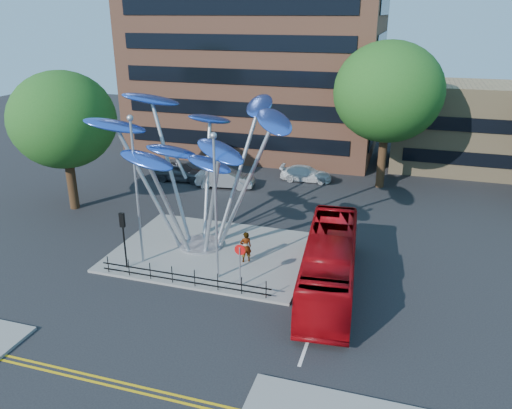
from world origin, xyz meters
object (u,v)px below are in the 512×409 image
(tree_left, at_px, (63,120))
(leaf_sculpture, at_px, (197,142))
(parked_car_right, at_px, (306,174))
(no_entry_sign_island, at_px, (240,258))
(tree_right, at_px, (388,92))
(parked_car_mid, at_px, (225,178))
(pedestrian, at_px, (246,247))
(red_bus, at_px, (330,263))
(street_lamp_right, at_px, (215,195))
(traffic_light_island, at_px, (123,229))
(parked_car_left, at_px, (180,172))
(street_lamp_left, at_px, (136,178))

(tree_left, distance_m, leaf_sculpture, 12.38)
(parked_car_right, bearing_deg, no_entry_sign_island, 176.61)
(tree_right, xyz_separation_m, parked_car_mid, (-12.67, -4.00, -7.22))
(pedestrian, height_order, parked_car_mid, pedestrian)
(tree_left, relative_size, pedestrian, 5.37)
(red_bus, distance_m, pedestrian, 5.37)
(leaf_sculpture, bearing_deg, street_lamp_right, -55.09)
(tree_left, bearing_deg, street_lamp_right, -25.77)
(tree_left, xyz_separation_m, red_bus, (20.60, -6.09, -5.26))
(traffic_light_island, xyz_separation_m, parked_car_left, (-4.17, 15.98, -1.80))
(tree_right, height_order, red_bus, tree_right)
(red_bus, bearing_deg, leaf_sculpture, 156.89)
(parked_car_left, xyz_separation_m, parked_car_mid, (4.50, -0.48, 0.01))
(leaf_sculpture, relative_size, no_entry_sign_island, 5.19)
(leaf_sculpture, height_order, parked_car_left, leaf_sculpture)
(street_lamp_right, xyz_separation_m, no_entry_sign_island, (1.50, -0.48, -3.28))
(pedestrian, distance_m, parked_car_mid, 14.12)
(street_lamp_left, bearing_deg, leaf_sculpture, 52.60)
(street_lamp_left, relative_size, parked_car_mid, 1.78)
(street_lamp_left, height_order, pedestrian, street_lamp_left)
(red_bus, distance_m, parked_car_left, 21.48)
(tree_left, height_order, parked_car_left, tree_left)
(tree_right, distance_m, tree_left, 25.09)
(street_lamp_left, xyz_separation_m, pedestrian, (5.91, 1.76, -4.25))
(street_lamp_right, height_order, pedestrian, street_lamp_right)
(tree_right, distance_m, street_lamp_right, 20.64)
(parked_car_left, distance_m, parked_car_right, 11.24)
(tree_right, relative_size, red_bus, 1.10)
(red_bus, bearing_deg, street_lamp_left, 176.73)
(pedestrian, bearing_deg, tree_left, -49.82)
(no_entry_sign_island, distance_m, parked_car_right, 19.25)
(leaf_sculpture, relative_size, street_lamp_right, 1.53)
(traffic_light_island, relative_size, parked_car_left, 0.72)
(tree_left, bearing_deg, no_entry_sign_island, -25.07)
(tree_right, relative_size, parked_car_left, 2.55)
(no_entry_sign_island, distance_m, pedestrian, 2.89)
(parked_car_left, bearing_deg, parked_car_mid, -100.31)
(leaf_sculpture, bearing_deg, red_bus, -17.74)
(red_bus, relative_size, parked_car_mid, 2.23)
(pedestrian, distance_m, parked_car_left, 16.94)
(street_lamp_right, relative_size, pedestrian, 4.32)
(tree_right, bearing_deg, pedestrian, -111.47)
(street_lamp_left, bearing_deg, red_bus, 2.11)
(traffic_light_island, xyz_separation_m, parked_car_mid, (0.33, 15.50, -1.80))
(parked_car_left, distance_m, parked_car_mid, 4.53)
(street_lamp_left, xyz_separation_m, red_bus, (11.10, 0.41, -3.82))
(parked_car_left, bearing_deg, no_entry_sign_island, -149.23)
(street_lamp_left, bearing_deg, traffic_light_island, -116.57)
(leaf_sculpture, bearing_deg, pedestrian, -22.24)
(red_bus, relative_size, parked_car_right, 2.43)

